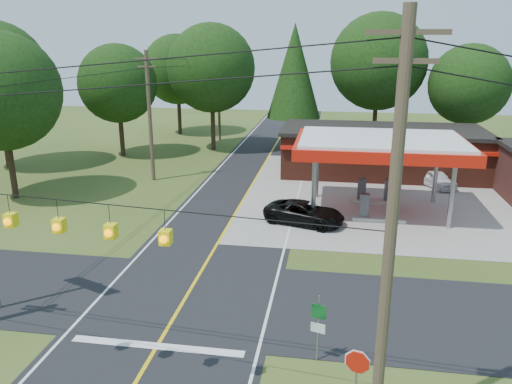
# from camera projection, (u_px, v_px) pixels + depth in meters

# --- Properties ---
(ground) EXTENTS (120.00, 120.00, 0.00)m
(ground) POSITION_uv_depth(u_px,v_px,m) (185.00, 298.00, 21.61)
(ground) COLOR #344C1B
(ground) RESTS_ON ground
(main_highway) EXTENTS (8.00, 120.00, 0.02)m
(main_highway) POSITION_uv_depth(u_px,v_px,m) (185.00, 298.00, 21.61)
(main_highway) COLOR black
(main_highway) RESTS_ON ground
(cross_road) EXTENTS (70.00, 7.00, 0.02)m
(cross_road) POSITION_uv_depth(u_px,v_px,m) (185.00, 298.00, 21.60)
(cross_road) COLOR black
(cross_road) RESTS_ON ground
(lane_center_yellow) EXTENTS (0.15, 110.00, 0.00)m
(lane_center_yellow) POSITION_uv_depth(u_px,v_px,m) (185.00, 298.00, 21.60)
(lane_center_yellow) COLOR yellow
(lane_center_yellow) RESTS_ON main_highway
(gas_canopy) EXTENTS (10.60, 7.40, 4.88)m
(gas_canopy) POSITION_uv_depth(u_px,v_px,m) (381.00, 147.00, 31.30)
(gas_canopy) COLOR gray
(gas_canopy) RESTS_ON ground
(convenience_store) EXTENTS (16.40, 7.55, 3.80)m
(convenience_store) POSITION_uv_depth(u_px,v_px,m) (381.00, 151.00, 41.27)
(convenience_store) COLOR #5C271A
(convenience_store) RESTS_ON ground
(utility_pole_near_right) EXTENTS (1.80, 0.30, 11.50)m
(utility_pole_near_right) POSITION_uv_depth(u_px,v_px,m) (390.00, 245.00, 12.14)
(utility_pole_near_right) COLOR #473828
(utility_pole_near_right) RESTS_ON ground
(utility_pole_far_left) EXTENTS (1.80, 0.30, 10.00)m
(utility_pole_far_left) POSITION_uv_depth(u_px,v_px,m) (150.00, 115.00, 38.27)
(utility_pole_far_left) COLOR #473828
(utility_pole_far_left) RESTS_ON ground
(utility_pole_north) EXTENTS (0.30, 0.30, 9.50)m
(utility_pole_north) POSITION_uv_depth(u_px,v_px,m) (219.00, 97.00, 54.23)
(utility_pole_north) COLOR #473828
(utility_pole_north) RESTS_ON ground
(overhead_beacons) EXTENTS (17.04, 2.04, 1.03)m
(overhead_beacons) POSITION_uv_depth(u_px,v_px,m) (82.00, 205.00, 14.27)
(overhead_beacons) COLOR black
(overhead_beacons) RESTS_ON ground
(treeline_backdrop) EXTENTS (70.27, 51.59, 13.30)m
(treeline_backdrop) POSITION_uv_depth(u_px,v_px,m) (274.00, 80.00, 41.96)
(treeline_backdrop) COLOR #332316
(treeline_backdrop) RESTS_ON ground
(suv_car) EXTENTS (6.03, 6.03, 1.34)m
(suv_car) POSITION_uv_depth(u_px,v_px,m) (304.00, 213.00, 30.19)
(suv_car) COLOR black
(suv_car) RESTS_ON ground
(sedan_car) EXTENTS (5.20, 5.20, 1.31)m
(sedan_car) POSITION_uv_depth(u_px,v_px,m) (435.00, 178.00, 37.77)
(sedan_car) COLOR white
(sedan_car) RESTS_ON ground
(octagonal_stop_sign) EXTENTS (0.77, 0.27, 2.25)m
(octagonal_stop_sign) POSITION_uv_depth(u_px,v_px,m) (357.00, 368.00, 14.40)
(octagonal_stop_sign) COLOR gray
(octagonal_stop_sign) RESTS_ON ground
(route_sign_post) EXTENTS (0.50, 0.18, 2.53)m
(route_sign_post) POSITION_uv_depth(u_px,v_px,m) (318.00, 322.00, 16.97)
(route_sign_post) COLOR gray
(route_sign_post) RESTS_ON ground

